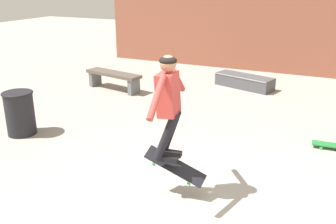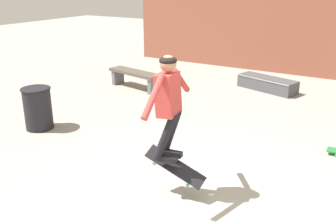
{
  "view_description": "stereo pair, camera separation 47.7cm",
  "coord_description": "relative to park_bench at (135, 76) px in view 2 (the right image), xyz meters",
  "views": [
    {
      "loc": [
        1.35,
        -3.79,
        2.84
      ],
      "look_at": [
        -0.53,
        0.3,
        1.23
      ],
      "focal_mm": 40.0,
      "sensor_mm": 36.0,
      "label": 1
    },
    {
      "loc": [
        1.78,
        -3.57,
        2.84
      ],
      "look_at": [
        -0.53,
        0.3,
        1.23
      ],
      "focal_mm": 40.0,
      "sensor_mm": 36.0,
      "label": 2
    }
  ],
  "objects": [
    {
      "name": "park_bench",
      "position": [
        0.0,
        0.0,
        0.0
      ],
      "size": [
        1.71,
        0.73,
        0.48
      ],
      "rotation": [
        0.0,
        0.0,
        -0.19
      ],
      "color": "brown",
      "rests_on": "ground_plane"
    },
    {
      "name": "skater",
      "position": [
        3.52,
        -4.14,
        1.05
      ],
      "size": [
        0.35,
        1.34,
        1.39
      ],
      "rotation": [
        0.0,
        0.0,
        0.11
      ],
      "color": "#B23833"
    },
    {
      "name": "ground_plane",
      "position": [
        4.05,
        -4.44,
        -0.35
      ],
      "size": [
        40.0,
        40.0,
        0.0
      ],
      "primitive_type": "plane",
      "color": "#A39E93"
    },
    {
      "name": "trash_bin",
      "position": [
        0.04,
        -3.34,
        0.09
      ],
      "size": [
        0.58,
        0.58,
        0.84
      ],
      "color": "black",
      "rests_on": "ground_plane"
    },
    {
      "name": "skate_ledge",
      "position": [
        3.14,
        1.67,
        -0.17
      ],
      "size": [
        1.68,
        0.99,
        0.35
      ],
      "rotation": [
        0.0,
        0.0,
        -0.3
      ],
      "color": "#4C4C51",
      "rests_on": "ground_plane"
    },
    {
      "name": "skateboard_flipping",
      "position": [
        3.6,
        -4.09,
        0.09
      ],
      "size": [
        0.83,
        0.3,
        0.46
      ],
      "rotation": [
        0.0,
        0.0,
        0.1
      ],
      "color": "black"
    }
  ]
}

